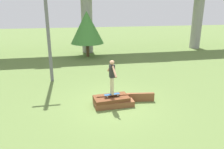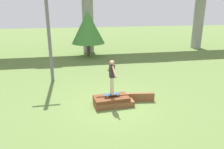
{
  "view_description": "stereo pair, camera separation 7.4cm",
  "coord_description": "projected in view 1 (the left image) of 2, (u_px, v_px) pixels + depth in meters",
  "views": [
    {
      "loc": [
        -1.96,
        -9.41,
        4.56
      ],
      "look_at": [
        -0.07,
        -0.08,
        1.55
      ],
      "focal_mm": 35.0,
      "sensor_mm": 36.0,
      "label": 1
    },
    {
      "loc": [
        -1.89,
        -9.42,
        4.56
      ],
      "look_at": [
        -0.07,
        -0.08,
        1.55
      ],
      "focal_mm": 35.0,
      "sensor_mm": 36.0,
      "label": 2
    }
  ],
  "objects": [
    {
      "name": "ground_plane",
      "position": [
        113.0,
        105.0,
        10.54
      ],
      "size": [
        80.0,
        80.0,
        0.0
      ],
      "primitive_type": "plane",
      "color": "olive"
    },
    {
      "name": "scrap_pile",
      "position": [
        113.0,
        101.0,
        10.46
      ],
      "size": [
        1.9,
        1.09,
        0.5
      ],
      "color": "brown",
      "rests_on": "ground_plane"
    },
    {
      "name": "scrap_plank_loose",
      "position": [
        140.0,
        97.0,
        10.85
      ],
      "size": [
        1.38,
        0.33,
        0.43
      ],
      "color": "brown",
      "rests_on": "ground_plane"
    },
    {
      "name": "skateboard",
      "position": [
        112.0,
        94.0,
        10.28
      ],
      "size": [
        0.77,
        0.3,
        0.09
      ],
      "color": "#23517F",
      "rests_on": "scrap_pile"
    },
    {
      "name": "skater",
      "position": [
        112.0,
        75.0,
        9.99
      ],
      "size": [
        0.25,
        1.14,
        1.64
      ],
      "color": "#C6B78E",
      "rests_on": "skateboard"
    },
    {
      "name": "utility_pole",
      "position": [
        47.0,
        17.0,
        12.69
      ],
      "size": [
        1.3,
        0.2,
        7.63
      ],
      "color": "slate",
      "rests_on": "ground_plane"
    },
    {
      "name": "tree_behind_left",
      "position": [
        87.0,
        27.0,
        19.76
      ],
      "size": [
        3.03,
        3.03,
        4.13
      ],
      "color": "#4C3823",
      "rests_on": "ground_plane"
    }
  ]
}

